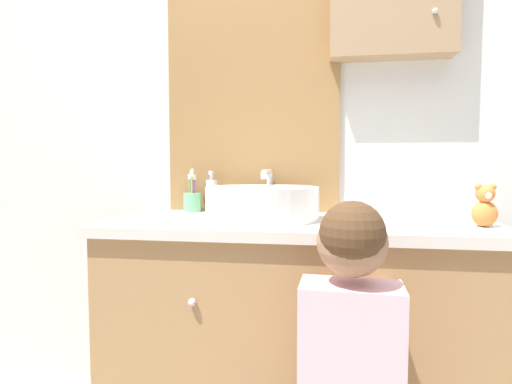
% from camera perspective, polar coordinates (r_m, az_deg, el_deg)
% --- Properties ---
extents(wall_back, '(3.20, 0.18, 2.50)m').
position_cam_1_polar(wall_back, '(1.71, 6.73, 13.90)').
color(wall_back, silver).
rests_on(wall_back, ground_plane).
extents(vanity_counter, '(1.32, 0.54, 0.78)m').
position_cam_1_polar(vanity_counter, '(1.51, 5.69, -18.82)').
color(vanity_counter, '#A37A4C').
rests_on(vanity_counter, ground_plane).
extents(sink_basin, '(0.40, 0.45, 0.18)m').
position_cam_1_polar(sink_basin, '(1.41, 0.90, -1.49)').
color(sink_basin, white).
rests_on(sink_basin, vanity_counter).
extents(toothbrush_holder, '(0.07, 0.07, 0.18)m').
position_cam_1_polar(toothbrush_holder, '(1.66, -9.08, -1.25)').
color(toothbrush_holder, '#66B27F').
rests_on(toothbrush_holder, vanity_counter).
extents(soap_dispenser, '(0.04, 0.04, 0.17)m').
position_cam_1_polar(soap_dispenser, '(1.63, -6.34, -0.49)').
color(soap_dispenser, white).
rests_on(soap_dispenser, vanity_counter).
extents(child_figure, '(0.25, 0.45, 0.89)m').
position_cam_1_polar(child_figure, '(1.06, 13.43, -22.38)').
color(child_figure, slate).
rests_on(child_figure, ground_plane).
extents(teddy_bear, '(0.07, 0.06, 0.13)m').
position_cam_1_polar(teddy_bear, '(1.42, 29.88, -1.81)').
color(teddy_bear, orange).
rests_on(teddy_bear, vanity_counter).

